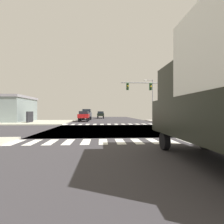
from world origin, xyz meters
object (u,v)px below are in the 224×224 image
at_px(traffic_signal_mast, 153,91).
at_px(sedan_farside_1, 101,114).
at_px(suv_nearside_1, 87,113).
at_px(sedan_trailing_2, 84,115).
at_px(street_lamp, 151,96).

height_order(traffic_signal_mast, sedan_farside_1, traffic_signal_mast).
bearing_deg(suv_nearside_1, sedan_trailing_2, 90.00).
relative_size(traffic_signal_mast, sedan_farside_1, 1.83).
relative_size(traffic_signal_mast, street_lamp, 1.01).
bearing_deg(traffic_signal_mast, suv_nearside_1, 126.61).
bearing_deg(sedan_trailing_2, sedan_farside_1, -101.31).
relative_size(traffic_signal_mast, suv_nearside_1, 1.72).
xyz_separation_m(traffic_signal_mast, street_lamp, (1.88, 7.63, -0.04)).
relative_size(suv_nearside_1, sedan_trailing_2, 1.07).
bearing_deg(sedan_trailing_2, street_lamp, -178.45).
xyz_separation_m(street_lamp, suv_nearside_1, (-12.54, 6.73, -3.29)).
xyz_separation_m(traffic_signal_mast, sedan_trailing_2, (-10.66, 7.29, -3.61)).
bearing_deg(traffic_signal_mast, street_lamp, 76.19).
xyz_separation_m(sedan_farside_1, sedan_trailing_2, (-3.00, -15.00, 0.00)).
height_order(street_lamp, suv_nearside_1, street_lamp).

